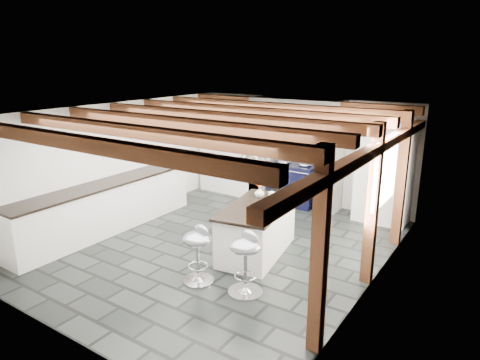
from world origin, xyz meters
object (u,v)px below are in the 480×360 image
Objects in this scene: bar_stool_near at (246,256)px; bar_stool_far at (198,248)px; range_cooker at (294,184)px; kitchen_island at (257,229)px.

bar_stool_near is 0.74m from bar_stool_far.
range_cooker reaches higher than bar_stool_far.
kitchen_island is at bearing 95.42° from bar_stool_far.
bar_stool_near is at bearing -72.72° from range_cooker.
bar_stool_near is at bearing -75.20° from kitchen_island.
bar_stool_far is (-0.74, -0.11, -0.03)m from bar_stool_near.
kitchen_island is 2.13× the size of bar_stool_far.
kitchen_island reaches higher than bar_stool_far.
bar_stool_far is (-0.20, -1.26, 0.10)m from kitchen_island.
kitchen_island is 2.02× the size of bar_stool_near.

